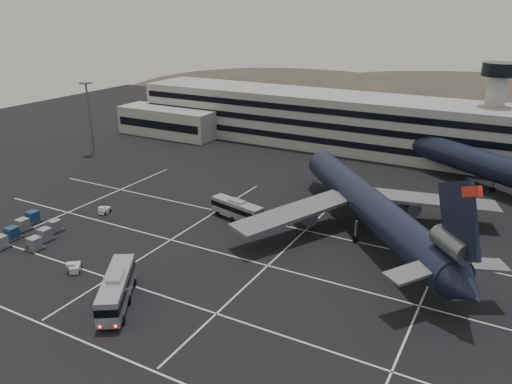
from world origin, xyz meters
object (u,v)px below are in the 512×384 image
at_px(trijet_main, 372,207).
at_px(bus_far, 237,209).
at_px(uld_cluster, 29,231).
at_px(tug_a, 104,210).
at_px(bus_near, 117,288).

relative_size(trijet_main, bus_far, 4.24).
height_order(bus_far, uld_cluster, bus_far).
distance_m(trijet_main, bus_far, 23.55).
distance_m(bus_far, uld_cluster, 35.05).
distance_m(tug_a, uld_cluster, 13.80).
relative_size(bus_far, tug_a, 4.52).
bearing_deg(bus_far, tug_a, 125.79).
height_order(tug_a, uld_cluster, uld_cluster).
distance_m(bus_near, bus_far, 30.58).
xyz_separation_m(tug_a, uld_cluster, (-3.74, -13.28, 0.38)).
height_order(trijet_main, bus_far, trijet_main).
xyz_separation_m(bus_far, tug_a, (-22.99, -9.37, -1.44)).
bearing_deg(tug_a, trijet_main, 6.71).
bearing_deg(bus_near, trijet_main, 24.77).
distance_m(trijet_main, tug_a, 48.19).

